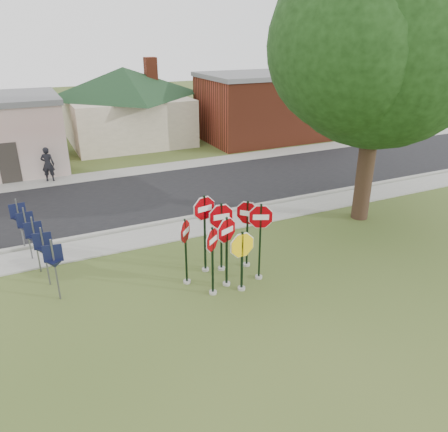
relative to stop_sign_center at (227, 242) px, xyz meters
name	(u,v)px	position (x,y,z in m)	size (l,w,h in m)	color
ground	(245,301)	(0.10, -1.05, -1.52)	(120.00, 120.00, 0.00)	#384D1C
sidewalk_near	(181,230)	(0.10, 4.45, -1.49)	(60.00, 1.60, 0.06)	gray
road	(149,196)	(0.10, 8.95, -1.50)	(60.00, 7.00, 0.04)	black
sidewalk_far	(128,172)	(0.10, 13.25, -1.49)	(60.00, 1.60, 0.06)	gray
curb	(173,221)	(0.10, 5.45, -1.45)	(60.00, 0.20, 0.14)	gray
stop_sign_center	(227,242)	(0.00, 0.00, 0.00)	(1.02, 0.44, 2.46)	#9D9B92
stop_sign_yellow	(242,254)	(0.31, -0.45, -0.27)	(1.12, 0.24, 2.11)	#9D9B92
stop_sign_left	(212,253)	(-0.60, -0.28, -0.10)	(0.79, 0.65, 2.35)	#9D9B92
stop_sign_right	(260,231)	(1.13, -0.08, 0.19)	(0.99, 0.46, 2.73)	#9D9B92
stop_sign_back_right	(221,227)	(0.27, 0.96, 0.06)	(1.17, 0.24, 2.54)	#9D9B92
stop_sign_back_left	(205,222)	(-0.25, 1.13, 0.26)	(1.09, 0.24, 2.82)	#9D9B92
stop_sign_far_right	(247,224)	(1.17, 0.83, 0.04)	(0.76, 0.84, 2.52)	#9D9B92
stop_sign_far_left	(186,243)	(-1.10, 0.66, -0.10)	(0.69, 0.78, 2.34)	#9D9B92
route_sign_row	(35,239)	(-5.30, 3.45, -0.30)	(1.43, 4.63, 2.00)	#59595E
building_house	(125,90)	(2.11, 20.95, 2.12)	(11.60, 11.60, 6.20)	beige
building_brick	(271,105)	(12.10, 17.45, 0.88)	(10.20, 6.20, 4.75)	maroon
oak_tree	(383,37)	(7.60, 2.45, 5.76)	(11.90, 11.30, 11.44)	black
bg_tree_right	(322,53)	(22.10, 24.95, 4.06)	(5.60, 5.60, 8.40)	black
pedestrian	(48,164)	(-4.06, 13.42, -0.54)	(0.67, 0.44, 1.85)	black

